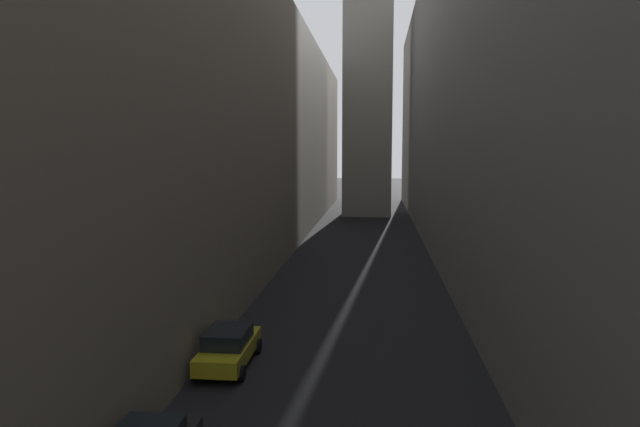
% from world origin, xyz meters
% --- Properties ---
extents(ground_plane, '(264.00, 264.00, 0.00)m').
position_xyz_m(ground_plane, '(0.00, 48.00, 0.00)').
color(ground_plane, black).
extents(building_block_left, '(13.04, 108.00, 20.17)m').
position_xyz_m(building_block_left, '(-12.02, 50.00, 10.08)').
color(building_block_left, '#756B5B').
rests_on(building_block_left, ground).
extents(building_block_right, '(12.85, 108.00, 25.51)m').
position_xyz_m(building_block_right, '(11.93, 50.00, 12.75)').
color(building_block_right, slate).
rests_on(building_block_right, ground).
extents(parked_car_left_far, '(1.90, 4.29, 1.50)m').
position_xyz_m(parked_car_left_far, '(-4.40, 26.87, 0.77)').
color(parked_car_left_far, '#A59919').
rests_on(parked_car_left_far, ground).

